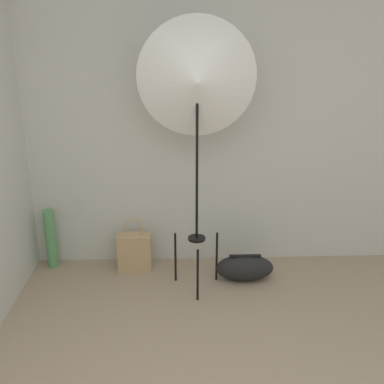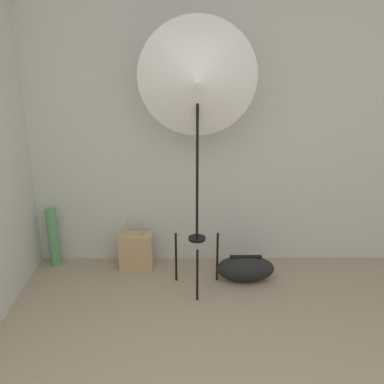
% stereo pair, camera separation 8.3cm
% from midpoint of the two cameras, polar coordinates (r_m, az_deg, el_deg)
% --- Properties ---
extents(wall_back, '(8.00, 0.05, 2.60)m').
position_cam_midpoint_polar(wall_back, '(4.04, -2.44, 8.29)').
color(wall_back, beige).
rests_on(wall_back, ground_plane).
extents(photo_umbrella, '(0.92, 0.37, 2.22)m').
position_cam_midpoint_polar(photo_umbrella, '(3.43, -0.11, 13.79)').
color(photo_umbrella, black).
rests_on(photo_umbrella, ground_plane).
extents(tote_bag, '(0.30, 0.16, 0.51)m').
position_cam_midpoint_polar(tote_bag, '(4.22, -7.92, -7.51)').
color(tote_bag, tan).
rests_on(tote_bag, ground_plane).
extents(duffel_bag, '(0.51, 0.24, 0.24)m').
position_cam_midpoint_polar(duffel_bag, '(4.06, 6.05, -9.56)').
color(duffel_bag, black).
rests_on(duffel_bag, ground_plane).
extents(paper_roll, '(0.10, 0.10, 0.57)m').
position_cam_midpoint_polar(paper_roll, '(4.40, -18.07, -5.70)').
color(paper_roll, '#56995B').
rests_on(paper_roll, ground_plane).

